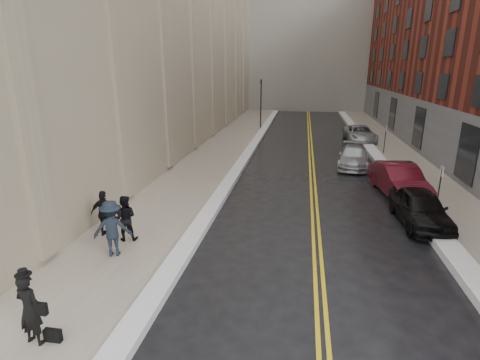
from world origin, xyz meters
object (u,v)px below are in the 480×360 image
(car_silver_far, at_px, (360,134))
(pedestrian_c, at_px, (105,213))
(pedestrian_a, at_px, (125,218))
(pedestrian_b, at_px, (112,228))
(pedestrian_main, at_px, (30,309))
(car_black, at_px, (420,208))
(car_silver_near, at_px, (354,157))
(car_maroon, at_px, (399,180))

(car_silver_far, xyz_separation_m, pedestrian_c, (-12.33, -21.87, 0.33))
(pedestrian_a, xyz_separation_m, pedestrian_c, (-0.93, 0.24, 0.03))
(pedestrian_c, bearing_deg, pedestrian_b, 118.27)
(car_silver_far, bearing_deg, pedestrian_main, -114.27)
(car_silver_far, distance_m, pedestrian_main, 29.75)
(car_black, relative_size, car_silver_far, 0.83)
(car_silver_near, distance_m, pedestrian_b, 17.28)
(car_silver_near, distance_m, car_silver_far, 9.12)
(pedestrian_main, xyz_separation_m, pedestrian_b, (-0.22, 4.34, 0.09))
(car_black, height_order, pedestrian_c, pedestrian_c)
(car_silver_far, bearing_deg, pedestrian_b, -118.29)
(pedestrian_c, bearing_deg, car_black, -172.54)
(car_black, distance_m, car_maroon, 3.81)
(car_maroon, xyz_separation_m, pedestrian_c, (-12.33, -7.29, 0.23))
(car_maroon, relative_size, pedestrian_main, 2.73)
(pedestrian_a, relative_size, pedestrian_b, 0.88)
(car_maroon, height_order, pedestrian_c, pedestrian_c)
(car_black, bearing_deg, pedestrian_a, -164.43)
(car_black, distance_m, pedestrian_main, 14.40)
(pedestrian_a, bearing_deg, car_black, -176.55)
(car_black, xyz_separation_m, pedestrian_b, (-11.27, -4.90, 0.41))
(car_silver_near, relative_size, pedestrian_c, 2.59)
(car_silver_near, distance_m, pedestrian_c, 16.78)
(pedestrian_b, bearing_deg, pedestrian_a, -103.07)
(pedestrian_main, relative_size, pedestrian_c, 1.00)
(pedestrian_c, bearing_deg, car_maroon, -157.69)
(pedestrian_main, distance_m, pedestrian_a, 5.53)
(pedestrian_b, bearing_deg, pedestrian_main, 74.04)
(pedestrian_a, bearing_deg, pedestrian_b, 81.22)
(car_silver_near, bearing_deg, pedestrian_b, -116.23)
(car_maroon, xyz_separation_m, pedestrian_main, (-11.05, -13.05, 0.24))
(pedestrian_main, bearing_deg, pedestrian_c, -69.30)
(car_black, height_order, pedestrian_main, pedestrian_main)
(car_maroon, height_order, pedestrian_b, pedestrian_b)
(pedestrian_a, bearing_deg, car_silver_near, -141.34)
(car_silver_far, relative_size, pedestrian_b, 2.61)
(car_maroon, relative_size, pedestrian_c, 2.75)
(car_maroon, height_order, car_silver_far, car_maroon)
(car_black, distance_m, pedestrian_a, 11.99)
(car_black, xyz_separation_m, pedestrian_main, (-11.05, -9.24, 0.32))
(car_silver_near, distance_m, pedestrian_main, 20.91)
(car_silver_near, height_order, pedestrian_c, pedestrian_c)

